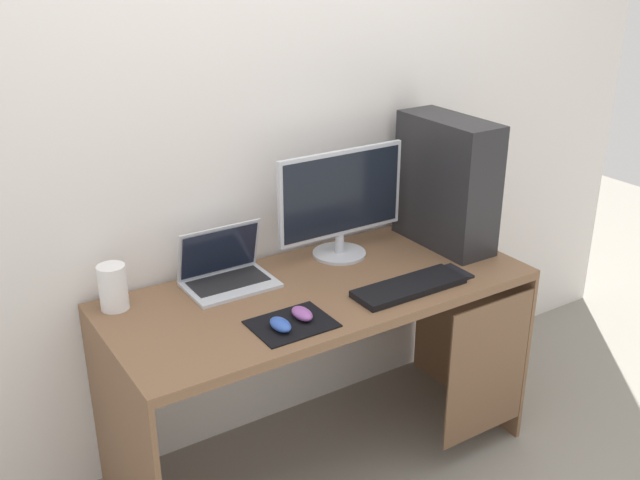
# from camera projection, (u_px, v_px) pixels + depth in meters

# --- Properties ---
(ground_plane) EXTENTS (8.00, 8.00, 0.00)m
(ground_plane) POSITION_uv_depth(u_px,v_px,m) (320.00, 458.00, 2.90)
(ground_plane) COLOR gray
(wall_back) EXTENTS (4.00, 0.05, 2.60)m
(wall_back) POSITION_uv_depth(u_px,v_px,m) (266.00, 115.00, 2.69)
(wall_back) COLOR silver
(wall_back) RESTS_ON ground_plane
(desk) EXTENTS (1.53, 0.66, 0.76)m
(desk) POSITION_uv_depth(u_px,v_px,m) (326.00, 323.00, 2.67)
(desk) COLOR brown
(desk) RESTS_ON ground_plane
(pc_tower) EXTENTS (0.18, 0.43, 0.51)m
(pc_tower) POSITION_uv_depth(u_px,v_px,m) (446.00, 182.00, 2.88)
(pc_tower) COLOR #232326
(pc_tower) RESTS_ON desk
(monitor) EXTENTS (0.54, 0.21, 0.42)m
(monitor) POSITION_uv_depth(u_px,v_px,m) (341.00, 202.00, 2.78)
(monitor) COLOR #B7BCC6
(monitor) RESTS_ON desk
(laptop) EXTENTS (0.31, 0.22, 0.21)m
(laptop) POSITION_uv_depth(u_px,v_px,m) (227.00, 273.00, 2.62)
(laptop) COLOR #B7BCC6
(laptop) RESTS_ON desk
(speaker) EXTENTS (0.09, 0.09, 0.16)m
(speaker) POSITION_uv_depth(u_px,v_px,m) (113.00, 287.00, 2.43)
(speaker) COLOR white
(speaker) RESTS_ON desk
(keyboard) EXTENTS (0.42, 0.14, 0.02)m
(keyboard) POSITION_uv_depth(u_px,v_px,m) (409.00, 287.00, 2.58)
(keyboard) COLOR black
(keyboard) RESTS_ON desk
(mousepad) EXTENTS (0.26, 0.20, 0.00)m
(mousepad) POSITION_uv_depth(u_px,v_px,m) (292.00, 324.00, 2.36)
(mousepad) COLOR black
(mousepad) RESTS_ON desk
(mouse_left) EXTENTS (0.06, 0.10, 0.03)m
(mouse_left) POSITION_uv_depth(u_px,v_px,m) (302.00, 314.00, 2.38)
(mouse_left) COLOR #8C4C99
(mouse_left) RESTS_ON mousepad
(mouse_right) EXTENTS (0.06, 0.10, 0.03)m
(mouse_right) POSITION_uv_depth(u_px,v_px,m) (280.00, 325.00, 2.31)
(mouse_right) COLOR #2D51B2
(mouse_right) RESTS_ON mousepad
(cell_phone) EXTENTS (0.07, 0.13, 0.01)m
(cell_phone) POSITION_uv_depth(u_px,v_px,m) (455.00, 272.00, 2.71)
(cell_phone) COLOR black
(cell_phone) RESTS_ON desk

